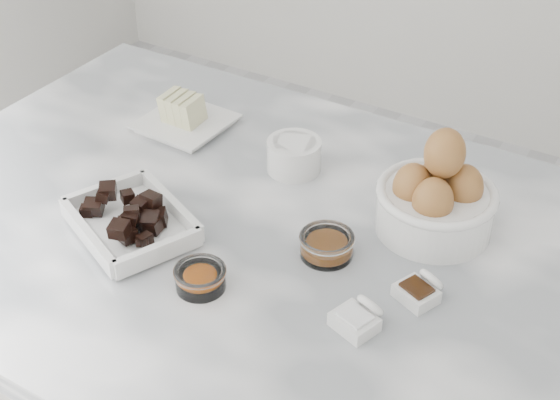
% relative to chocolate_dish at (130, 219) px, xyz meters
% --- Properties ---
extents(marble_slab, '(1.20, 0.80, 0.04)m').
position_rel_chocolate_dish_xyz_m(marble_slab, '(0.16, 0.10, -0.04)').
color(marble_slab, white).
rests_on(marble_slab, cabinet).
extents(chocolate_dish, '(0.23, 0.21, 0.05)m').
position_rel_chocolate_dish_xyz_m(chocolate_dish, '(0.00, 0.00, 0.00)').
color(chocolate_dish, white).
rests_on(chocolate_dish, marble_slab).
extents(butter_plate, '(0.15, 0.15, 0.06)m').
position_rel_chocolate_dish_xyz_m(butter_plate, '(-0.12, 0.29, -0.00)').
color(butter_plate, white).
rests_on(butter_plate, marble_slab).
extents(sugar_ramekin, '(0.09, 0.09, 0.05)m').
position_rel_chocolate_dish_xyz_m(sugar_ramekin, '(0.12, 0.27, 0.01)').
color(sugar_ramekin, white).
rests_on(sugar_ramekin, marble_slab).
extents(egg_bowl, '(0.18, 0.18, 0.17)m').
position_rel_chocolate_dish_xyz_m(egg_bowl, '(0.38, 0.24, 0.03)').
color(egg_bowl, white).
rests_on(egg_bowl, marble_slab).
extents(honey_bowl, '(0.08, 0.08, 0.03)m').
position_rel_chocolate_dish_xyz_m(honey_bowl, '(0.27, 0.10, -0.00)').
color(honey_bowl, white).
rests_on(honey_bowl, marble_slab).
extents(zest_bowl, '(0.07, 0.07, 0.03)m').
position_rel_chocolate_dish_xyz_m(zest_bowl, '(0.16, -0.05, -0.00)').
color(zest_bowl, white).
rests_on(zest_bowl, marble_slab).
extents(vanilla_spoon, '(0.07, 0.08, 0.04)m').
position_rel_chocolate_dish_xyz_m(vanilla_spoon, '(0.42, 0.09, -0.01)').
color(vanilla_spoon, white).
rests_on(vanilla_spoon, marble_slab).
extents(salt_spoon, '(0.07, 0.08, 0.04)m').
position_rel_chocolate_dish_xyz_m(salt_spoon, '(0.37, -0.00, -0.01)').
color(salt_spoon, white).
rests_on(salt_spoon, marble_slab).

